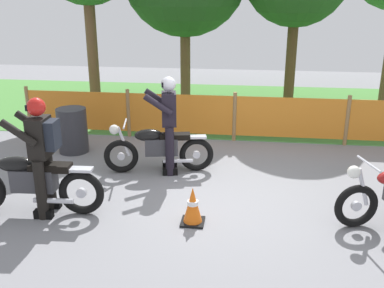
% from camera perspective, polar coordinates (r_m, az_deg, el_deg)
% --- Properties ---
extents(ground, '(24.00, 24.00, 0.02)m').
position_cam_1_polar(ground, '(6.97, 4.49, -6.67)').
color(ground, gray).
extents(grass_verge, '(24.00, 5.94, 0.01)m').
position_cam_1_polar(grass_verge, '(12.34, 5.99, 4.83)').
color(grass_verge, '#4C8C3D').
rests_on(grass_verge, ground).
extents(barrier_fence, '(9.27, 0.08, 1.05)m').
position_cam_1_polar(barrier_fence, '(9.33, 5.52, 3.62)').
color(barrier_fence, '#997547').
rests_on(barrier_fence, ground).
extents(motorcycle_trailing, '(1.90, 0.62, 0.91)m').
position_cam_1_polar(motorcycle_trailing, '(7.69, -4.41, -0.52)').
color(motorcycle_trailing, black).
rests_on(motorcycle_trailing, ground).
extents(motorcycle_third, '(2.09, 0.61, 0.99)m').
position_cam_1_polar(motorcycle_third, '(6.64, -20.24, -4.58)').
color(motorcycle_third, black).
rests_on(motorcycle_third, ground).
extents(rider_trailing, '(0.63, 0.62, 1.69)m').
position_cam_1_polar(rider_trailing, '(7.54, -3.10, 2.93)').
color(rider_trailing, black).
rests_on(rider_trailing, ground).
extents(rider_third, '(0.69, 0.57, 1.69)m').
position_cam_1_polar(rider_third, '(6.38, -18.86, -0.78)').
color(rider_third, black).
rests_on(rider_third, ground).
extents(traffic_cone, '(0.32, 0.32, 0.53)m').
position_cam_1_polar(traffic_cone, '(6.04, 0.09, -8.00)').
color(traffic_cone, black).
rests_on(traffic_cone, ground).
extents(spare_drum, '(0.58, 0.58, 0.88)m').
position_cam_1_polar(spare_drum, '(8.97, -15.20, 1.72)').
color(spare_drum, '#2D2D33').
rests_on(spare_drum, ground).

